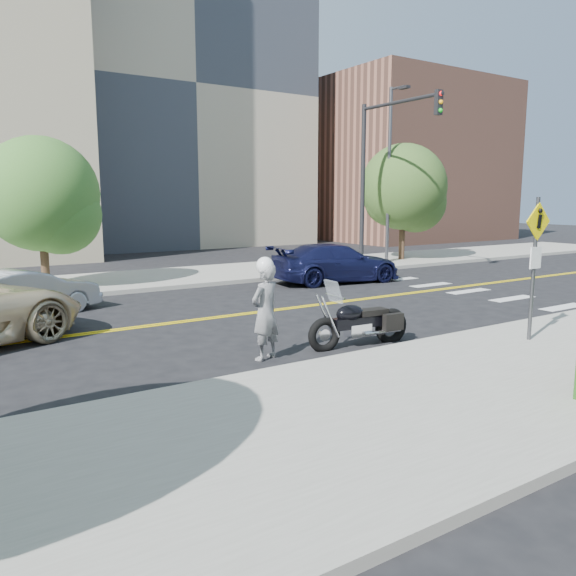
% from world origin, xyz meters
% --- Properties ---
extents(ground_plane, '(120.00, 120.00, 0.00)m').
position_xyz_m(ground_plane, '(0.00, 0.00, 0.00)').
color(ground_plane, black).
rests_on(ground_plane, ground).
extents(sidewalk_near, '(60.00, 5.00, 0.15)m').
position_xyz_m(sidewalk_near, '(0.00, -7.50, 0.07)').
color(sidewalk_near, '#9E9B91').
rests_on(sidewalk_near, ground_plane).
extents(sidewalk_far, '(60.00, 5.00, 0.15)m').
position_xyz_m(sidewalk_far, '(0.00, 7.50, 0.07)').
color(sidewalk_far, '#9E9B91').
rests_on(sidewalk_far, ground_plane).
extents(building_mid, '(18.00, 14.00, 20.00)m').
position_xyz_m(building_mid, '(8.00, 26.00, 10.00)').
color(building_mid, '#A39984').
rests_on(building_mid, ground_plane).
extents(building_right, '(14.00, 12.00, 12.00)m').
position_xyz_m(building_right, '(26.00, 20.00, 6.00)').
color(building_right, '#8C5947').
rests_on(building_right, ground_plane).
extents(lamp_post, '(0.16, 0.16, 8.00)m').
position_xyz_m(lamp_post, '(12.00, 6.50, 4.15)').
color(lamp_post, '#4C4C51').
rests_on(lamp_post, sidewalk_far).
extents(traffic_light, '(0.28, 4.50, 7.00)m').
position_xyz_m(traffic_light, '(10.00, 5.08, 4.67)').
color(traffic_light, black).
rests_on(traffic_light, sidewalk_far).
extents(pedestrian_sign, '(0.78, 0.08, 3.00)m').
position_xyz_m(pedestrian_sign, '(4.20, -6.31, 1.96)').
color(pedestrian_sign, '#4C4C51').
rests_on(pedestrian_sign, sidewalk_near).
extents(motorcyclist, '(0.80, 0.66, 2.02)m').
position_xyz_m(motorcyclist, '(-1.01, -4.08, 1.01)').
color(motorcyclist, silver).
rests_on(motorcyclist, ground).
extents(motorcycle, '(2.45, 0.95, 1.46)m').
position_xyz_m(motorcycle, '(1.21, -4.29, 0.73)').
color(motorcycle, black).
rests_on(motorcycle, ground).
extents(parked_car_silver, '(4.09, 2.67, 1.27)m').
position_xyz_m(parked_car_silver, '(-4.28, 2.89, 0.64)').
color(parked_car_silver, '#A4A7AC').
rests_on(parked_car_silver, ground).
extents(parked_car_blue, '(5.27, 2.70, 1.46)m').
position_xyz_m(parked_car_blue, '(6.50, 3.35, 0.73)').
color(parked_car_blue, '#171945').
rests_on(parked_car_blue, ground).
extents(tree_far_a, '(3.77, 3.77, 5.15)m').
position_xyz_m(tree_far_a, '(-3.09, 6.86, 3.26)').
color(tree_far_a, '#382619').
rests_on(tree_far_a, ground).
extents(tree_far_b, '(4.19, 4.19, 5.80)m').
position_xyz_m(tree_far_b, '(13.49, 7.03, 3.70)').
color(tree_far_b, '#382619').
rests_on(tree_far_b, ground).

